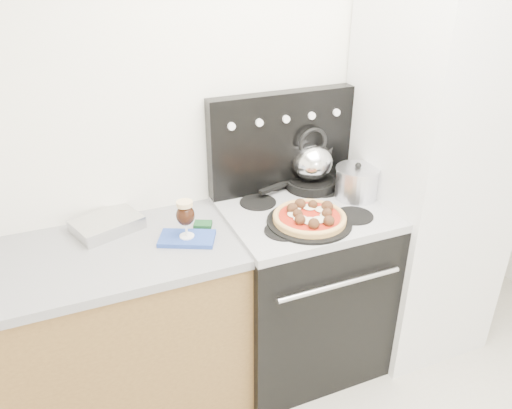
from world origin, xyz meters
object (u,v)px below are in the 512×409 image
oven_mitt (187,239)px  pizza (310,216)px  beer_glass (186,219)px  tea_kettle (312,158)px  stock_pot (356,184)px  base_cabinet (80,347)px  fridge (427,182)px  stove_body (301,290)px  pizza_pan (309,222)px  skillet (311,184)px

oven_mitt → pizza: pizza is taller
beer_glass → tea_kettle: (0.73, 0.23, 0.08)m
pizza → stock_pot: bearing=23.0°
base_cabinet → fridge: bearing=-1.6°
base_cabinet → fridge: fridge is taller
oven_mitt → stock_pot: (0.88, 0.04, 0.08)m
stove_body → oven_mitt: size_ratio=3.70×
fridge → tea_kettle: 0.62m
pizza_pan → tea_kettle: 0.41m
beer_glass → pizza_pan: beer_glass is taller
skillet → beer_glass: bearing=-162.5°
pizza → skillet: size_ratio=1.27×
base_cabinet → pizza: (1.06, -0.15, 0.53)m
beer_glass → pizza: (0.55, -0.10, -0.05)m
oven_mitt → pizza: bearing=-10.3°
pizza_pan → stock_pot: size_ratio=1.89×
fridge → pizza_pan: bearing=-172.3°
stock_pot → stove_body: bearing=-176.6°
skillet → stock_pot: bearing=-50.5°
fridge → pizza: size_ratio=5.75×
base_cabinet → stock_pot: (1.40, -0.01, 0.56)m
pizza_pan → pizza: size_ratio=1.18×
base_cabinet → tea_kettle: (1.25, 0.18, 0.65)m
stock_pot → tea_kettle: bearing=129.5°
fridge → tea_kettle: size_ratio=8.15×
pizza → base_cabinet: bearing=171.9°
pizza → pizza_pan: bearing=180.0°
stove_body → pizza_pan: bearing=-108.9°
beer_glass → pizza: size_ratio=0.53×
base_cabinet → stove_body: stove_body is taller
beer_glass → stock_pot: 0.88m
stove_body → tea_kettle: bearing=55.3°
beer_glass → tea_kettle: 0.77m
stove_body → beer_glass: 0.82m
base_cabinet → stock_pot: bearing=-0.3°
beer_glass → stock_pot: size_ratio=0.84×
skillet → stock_pot: (0.15, -0.19, 0.05)m
fridge → beer_glass: fridge is taller
base_cabinet → beer_glass: size_ratio=8.33×
skillet → tea_kettle: tea_kettle is taller
stove_body → tea_kettle: (0.14, 0.20, 0.64)m
fridge → beer_glass: bearing=-179.9°
fridge → stock_pot: bearing=174.0°
stock_pot → oven_mitt: bearing=-177.1°
base_cabinet → tea_kettle: bearing=8.2°
fridge → stock_pot: 0.41m
pizza_pan → tea_kettle: tea_kettle is taller
fridge → beer_glass: (-1.29, -0.00, 0.06)m
beer_glass → stock_pot: (0.88, 0.04, -0.01)m
stove_body → tea_kettle: size_ratio=3.77×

